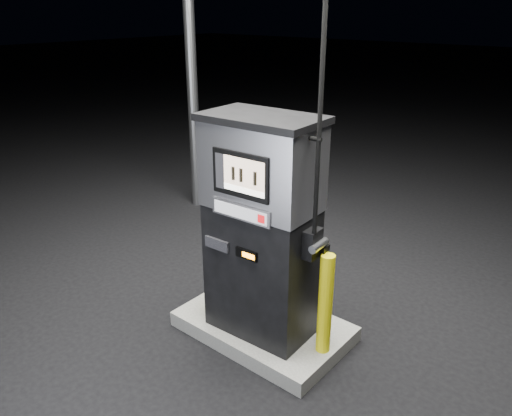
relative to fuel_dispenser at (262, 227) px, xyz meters
The scene contains 5 objects.
ground 1.20m from the fuel_dispenser, 118.88° to the left, with size 80.00×80.00×0.00m, color black.
pump_island 1.13m from the fuel_dispenser, 118.88° to the left, with size 1.60×1.00×0.15m, color #60605C.
fuel_dispenser is the anchor object (origin of this frame).
bollard_left 0.83m from the fuel_dispenser, behind, with size 0.13×0.13×0.97m, color yellow.
bollard_right 0.86m from the fuel_dispenser, ahead, with size 0.13×0.13×0.94m, color yellow.
Camera 1 is at (2.57, -3.19, 3.00)m, focal length 35.00 mm.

